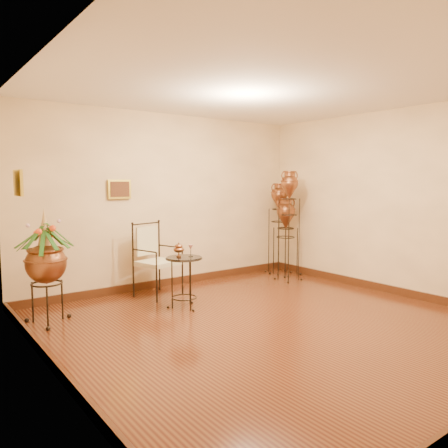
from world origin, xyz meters
TOP-DOWN VIEW (x-y plane):
  - ground at (0.00, 0.00)m, footprint 5.00×5.00m
  - room_shell at (-0.01, 0.01)m, footprint 5.02×5.02m
  - amphora_tall at (1.87, 1.59)m, footprint 0.43×0.43m
  - amphora_mid at (2.15, 2.14)m, footprint 0.38×0.38m
  - amphora_short at (2.13, 1.94)m, footprint 0.44×0.44m
  - planter_urn at (-2.15, 1.66)m, footprint 0.93×0.93m
  - armchair at (-0.47, 1.99)m, footprint 0.75×0.72m
  - side_table at (-0.48, 1.22)m, footprint 0.62×0.62m

SIDE VIEW (x-z plane):
  - ground at x=0.00m, z-range 0.00..0.00m
  - side_table at x=-0.48m, z-range -0.08..0.81m
  - armchair at x=-0.47m, z-range 0.00..1.10m
  - amphora_short at x=2.13m, z-range 0.00..1.44m
  - planter_urn at x=-2.15m, z-range 0.08..1.51m
  - amphora_mid at x=2.15m, z-range 0.01..1.72m
  - amphora_tall at x=1.87m, z-range 0.02..1.94m
  - room_shell at x=-0.01m, z-range 0.33..3.14m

